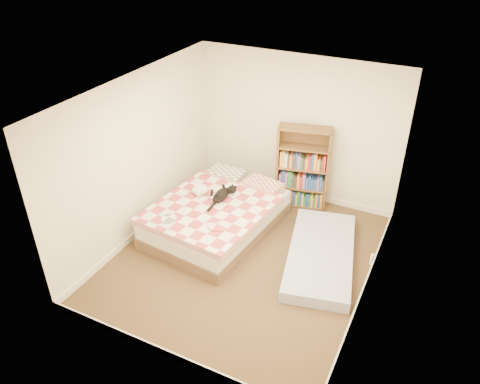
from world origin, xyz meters
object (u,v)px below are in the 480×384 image
at_px(bed, 218,214).
at_px(floor_mattress, 321,255).
at_px(bookshelf, 302,177).
at_px(black_cat, 222,194).
at_px(white_dog, 200,190).

bearing_deg(bed, floor_mattress, 4.94).
xyz_separation_m(bookshelf, black_cat, (-0.90, -1.17, 0.06)).
bearing_deg(bed, bookshelf, 60.10).
bearing_deg(floor_mattress, black_cat, 162.42).
height_order(bed, black_cat, black_cat).
distance_m(bed, black_cat, 0.35).
bearing_deg(bed, white_dog, 175.46).
xyz_separation_m(floor_mattress, white_dog, (-2.06, 0.10, 0.50)).
bearing_deg(white_dog, bookshelf, 67.48).
bearing_deg(bed, black_cat, 82.53).
relative_size(floor_mattress, black_cat, 2.79).
distance_m(floor_mattress, black_cat, 1.76).
relative_size(bookshelf, floor_mattress, 0.72).
distance_m(black_cat, white_dog, 0.38).
bearing_deg(black_cat, bed, -81.86).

